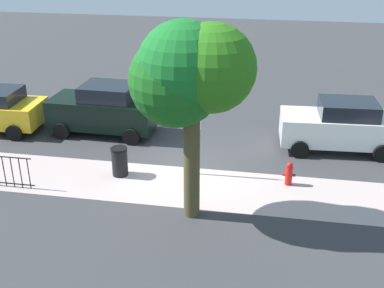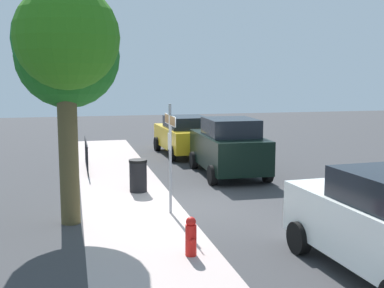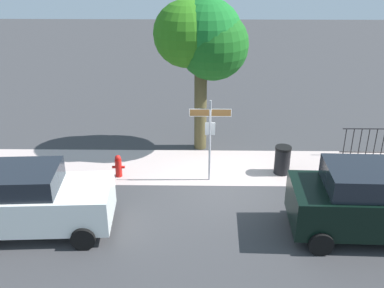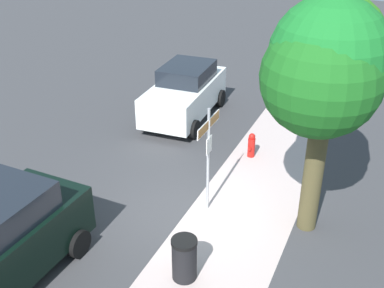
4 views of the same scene
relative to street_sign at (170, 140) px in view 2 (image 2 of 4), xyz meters
The scene contains 9 objects.
ground_plane 1.97m from the street_sign, 42.80° to the right, with size 60.00×60.00×0.00m, color #38383A.
sidewalk_strip 3.20m from the street_sign, 20.26° to the left, with size 24.00×2.60×0.00m, color #B4A19C.
street_sign is the anchor object (origin of this frame).
shade_tree 3.33m from the street_sign, 95.15° to the left, with size 3.29×2.47×5.51m.
car_black 5.13m from the street_sign, 34.91° to the right, with size 4.20×2.17×2.02m.
car_yellow 9.15m from the street_sign, 15.31° to the right, with size 4.32×2.23×1.72m.
iron_fence 6.88m from the street_sign, 16.32° to the left, with size 3.33×0.04×1.07m.
fire_hydrant 3.38m from the street_sign, behind, with size 0.42×0.22×0.78m.
trash_bin 2.87m from the street_sign, 11.42° to the left, with size 0.55×0.55×0.98m.
Camera 2 is at (-12.36, 2.76, 3.50)m, focal length 45.82 mm.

